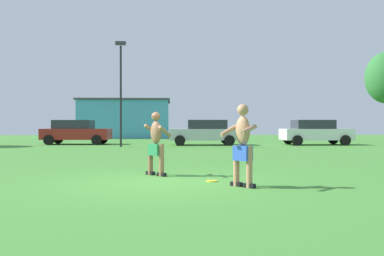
{
  "coord_description": "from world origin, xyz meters",
  "views": [
    {
      "loc": [
        0.23,
        -9.16,
        1.32
      ],
      "look_at": [
        0.77,
        1.68,
        1.21
      ],
      "focal_mm": 38.09,
      "sensor_mm": 36.0,
      "label": 1
    }
  ],
  "objects_px": {
    "frisbee": "(212,181)",
    "car_silver_mid_lot": "(205,132)",
    "car_white_far_end": "(315,132)",
    "player_with_cap": "(156,141)",
    "car_red_near_post": "(76,132)",
    "player_in_blue": "(243,143)",
    "lamp_post": "(121,83)"
  },
  "relations": [
    {
      "from": "player_in_blue",
      "to": "lamp_post",
      "type": "relative_size",
      "value": 0.28
    },
    {
      "from": "player_with_cap",
      "to": "player_in_blue",
      "type": "bearing_deg",
      "value": -46.69
    },
    {
      "from": "car_silver_mid_lot",
      "to": "car_white_far_end",
      "type": "xyz_separation_m",
      "value": [
        7.03,
        -0.13,
        0.0
      ]
    },
    {
      "from": "car_red_near_post",
      "to": "car_silver_mid_lot",
      "type": "distance_m",
      "value": 8.39
    },
    {
      "from": "car_silver_mid_lot",
      "to": "lamp_post",
      "type": "bearing_deg",
      "value": -160.61
    },
    {
      "from": "player_in_blue",
      "to": "car_white_far_end",
      "type": "xyz_separation_m",
      "value": [
        7.61,
        16.93,
        -0.1
      ]
    },
    {
      "from": "frisbee",
      "to": "car_red_near_post",
      "type": "height_order",
      "value": "car_red_near_post"
    },
    {
      "from": "car_silver_mid_lot",
      "to": "car_white_far_end",
      "type": "bearing_deg",
      "value": -1.05
    },
    {
      "from": "player_with_cap",
      "to": "car_silver_mid_lot",
      "type": "distance_m",
      "value": 15.26
    },
    {
      "from": "player_in_blue",
      "to": "car_red_near_post",
      "type": "relative_size",
      "value": 0.4
    },
    {
      "from": "car_red_near_post",
      "to": "lamp_post",
      "type": "height_order",
      "value": "lamp_post"
    },
    {
      "from": "frisbee",
      "to": "lamp_post",
      "type": "bearing_deg",
      "value": 104.96
    },
    {
      "from": "player_with_cap",
      "to": "car_white_far_end",
      "type": "xyz_separation_m",
      "value": [
        9.49,
        14.93,
        -0.07
      ]
    },
    {
      "from": "player_in_blue",
      "to": "car_white_far_end",
      "type": "height_order",
      "value": "player_in_blue"
    },
    {
      "from": "car_silver_mid_lot",
      "to": "player_with_cap",
      "type": "bearing_deg",
      "value": -99.28
    },
    {
      "from": "car_red_near_post",
      "to": "car_white_far_end",
      "type": "xyz_separation_m",
      "value": [
        15.32,
        -1.41,
        0.0
      ]
    },
    {
      "from": "player_in_blue",
      "to": "car_white_far_end",
      "type": "distance_m",
      "value": 18.56
    },
    {
      "from": "frisbee",
      "to": "lamp_post",
      "type": "relative_size",
      "value": 0.04
    },
    {
      "from": "player_with_cap",
      "to": "car_red_near_post",
      "type": "xyz_separation_m",
      "value": [
        -5.83,
        16.34,
        -0.07
      ]
    },
    {
      "from": "frisbee",
      "to": "car_silver_mid_lot",
      "type": "xyz_separation_m",
      "value": [
        1.15,
        16.22,
        0.81
      ]
    },
    {
      "from": "car_red_near_post",
      "to": "car_white_far_end",
      "type": "distance_m",
      "value": 15.38
    },
    {
      "from": "car_white_far_end",
      "to": "lamp_post",
      "type": "height_order",
      "value": "lamp_post"
    },
    {
      "from": "frisbee",
      "to": "car_white_far_end",
      "type": "xyz_separation_m",
      "value": [
        8.17,
        16.09,
        0.81
      ]
    },
    {
      "from": "player_in_blue",
      "to": "frisbee",
      "type": "relative_size",
      "value": 6.69
    },
    {
      "from": "player_in_blue",
      "to": "car_red_near_post",
      "type": "distance_m",
      "value": 19.89
    },
    {
      "from": "frisbee",
      "to": "car_red_near_post",
      "type": "relative_size",
      "value": 0.06
    },
    {
      "from": "car_silver_mid_lot",
      "to": "lamp_post",
      "type": "height_order",
      "value": "lamp_post"
    },
    {
      "from": "car_red_near_post",
      "to": "car_white_far_end",
      "type": "bearing_deg",
      "value": -5.24
    },
    {
      "from": "car_white_far_end",
      "to": "player_with_cap",
      "type": "bearing_deg",
      "value": -122.43
    },
    {
      "from": "player_in_blue",
      "to": "frisbee",
      "type": "height_order",
      "value": "player_in_blue"
    },
    {
      "from": "car_white_far_end",
      "to": "lamp_post",
      "type": "relative_size",
      "value": 0.71
    },
    {
      "from": "player_with_cap",
      "to": "player_in_blue",
      "type": "height_order",
      "value": "player_in_blue"
    }
  ]
}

